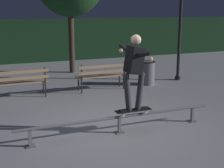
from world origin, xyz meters
TOP-DOWN VIEW (x-y plane):
  - ground_plane at (0.00, 0.00)m, footprint 90.00×90.00m
  - hedge_backdrop at (0.00, 9.98)m, footprint 24.00×1.20m
  - grind_rail at (-0.00, -0.23)m, footprint 4.26×0.18m
  - skateboard at (0.32, -0.23)m, footprint 0.78×0.21m
  - skateboarder at (0.32, -0.23)m, footprint 0.62×1.41m
  - park_bench_leftmost at (-1.61, 3.18)m, footprint 1.61×0.44m
  - park_bench_left_center at (0.88, 3.18)m, footprint 1.61×0.44m
  - lamp_post_right at (3.96, 3.62)m, footprint 0.32×0.32m
  - trash_can at (2.60, 3.40)m, footprint 0.52×0.52m

SIDE VIEW (x-z plane):
  - ground_plane at x=0.00m, z-range 0.00..0.00m
  - grind_rail at x=0.00m, z-range 0.10..0.48m
  - trash_can at x=2.60m, z-range 0.01..0.81m
  - skateboard at x=0.32m, z-range 0.40..0.49m
  - park_bench_leftmost at x=-1.61m, z-range 0.10..0.98m
  - park_bench_left_center at x=0.88m, z-range 0.10..0.98m
  - hedge_backdrop at x=0.00m, z-range 0.00..2.04m
  - skateboarder at x=0.32m, z-range 0.60..2.16m
  - lamp_post_right at x=3.96m, z-range 0.53..4.43m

